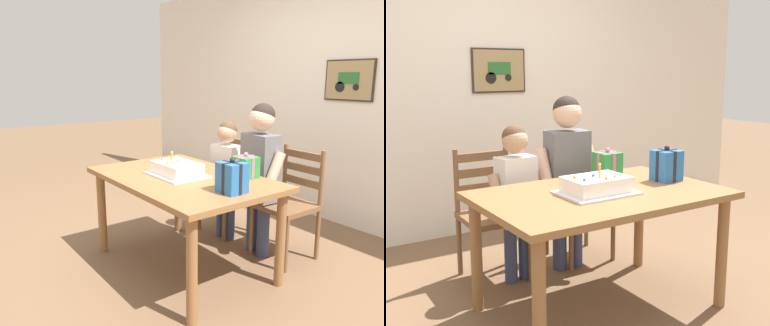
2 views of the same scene
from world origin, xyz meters
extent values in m
plane|color=brown|center=(0.00, 0.00, 0.00)|extent=(20.00, 20.00, 0.00)
cube|color=silver|center=(0.00, 1.87, 1.30)|extent=(6.40, 0.08, 2.60)
cube|color=#332823|center=(0.19, 1.82, 1.45)|extent=(0.51, 0.02, 0.39)
cube|color=#9E8456|center=(0.19, 1.81, 1.45)|extent=(0.48, 0.01, 0.36)
cube|color=#28662D|center=(0.19, 1.80, 1.47)|extent=(0.22, 0.01, 0.11)
cylinder|color=black|center=(0.10, 1.80, 1.39)|extent=(0.10, 0.01, 0.10)
cylinder|color=black|center=(0.27, 1.80, 1.39)|extent=(0.06, 0.01, 0.06)
cube|color=olive|center=(0.00, 0.00, 0.73)|extent=(1.45, 0.95, 0.04)
cylinder|color=olive|center=(-0.64, -0.39, 0.35)|extent=(0.07, 0.07, 0.71)
cylinder|color=olive|center=(0.64, -0.39, 0.35)|extent=(0.07, 0.07, 0.71)
cylinder|color=olive|center=(-0.64, 0.39, 0.35)|extent=(0.07, 0.07, 0.71)
cylinder|color=olive|center=(0.64, 0.39, 0.35)|extent=(0.07, 0.07, 0.71)
cube|color=silver|center=(-0.05, -0.02, 0.75)|extent=(0.44, 0.34, 0.01)
cube|color=white|center=(-0.05, -0.02, 0.80)|extent=(0.36, 0.26, 0.09)
cylinder|color=orange|center=(-0.05, -0.06, 0.88)|extent=(0.01, 0.01, 0.07)
sphere|color=yellow|center=(-0.05, -0.06, 0.93)|extent=(0.02, 0.02, 0.02)
sphere|color=blue|center=(-0.17, -0.08, 0.85)|extent=(0.02, 0.02, 0.02)
sphere|color=orange|center=(0.03, -0.10, 0.85)|extent=(0.01, 0.01, 0.01)
sphere|color=orange|center=(-0.04, -0.11, 0.85)|extent=(0.02, 0.02, 0.02)
sphere|color=orange|center=(-0.18, 0.01, 0.85)|extent=(0.02, 0.02, 0.02)
sphere|color=blue|center=(-0.06, -0.01, 0.85)|extent=(0.02, 0.02, 0.02)
cube|color=#2D8E42|center=(0.31, 0.35, 0.83)|extent=(0.15, 0.15, 0.16)
cube|color=#DB668E|center=(0.31, 0.35, 0.83)|extent=(0.16, 0.02, 0.17)
cube|color=#DB668E|center=(0.31, 0.35, 0.83)|extent=(0.02, 0.16, 0.17)
sphere|color=#DB668E|center=(0.31, 0.35, 0.92)|extent=(0.04, 0.04, 0.04)
cube|color=#286BB7|center=(0.54, 0.01, 0.85)|extent=(0.16, 0.15, 0.20)
cube|color=black|center=(0.54, 0.01, 0.85)|extent=(0.17, 0.02, 0.21)
cube|color=black|center=(0.54, 0.01, 0.85)|extent=(0.02, 0.16, 0.21)
sphere|color=black|center=(0.54, 0.01, 0.96)|extent=(0.04, 0.04, 0.04)
cube|color=brown|center=(-0.36, 0.77, 0.45)|extent=(0.43, 0.43, 0.04)
cylinder|color=brown|center=(-0.17, 0.58, 0.21)|extent=(0.04, 0.04, 0.43)
cylinder|color=brown|center=(-0.55, 0.59, 0.21)|extent=(0.04, 0.04, 0.43)
cylinder|color=brown|center=(-0.17, 0.96, 0.21)|extent=(0.04, 0.04, 0.43)
cylinder|color=brown|center=(-0.55, 0.97, 0.21)|extent=(0.04, 0.04, 0.43)
cylinder|color=brown|center=(-0.17, 0.96, 0.70)|extent=(0.04, 0.04, 0.45)
cylinder|color=brown|center=(-0.55, 0.97, 0.70)|extent=(0.04, 0.04, 0.45)
cube|color=brown|center=(-0.36, 0.96, 0.63)|extent=(0.36, 0.03, 0.06)
cube|color=brown|center=(-0.36, 0.96, 0.74)|extent=(0.36, 0.03, 0.06)
cube|color=brown|center=(-0.36, 0.96, 0.85)|extent=(0.36, 0.03, 0.06)
cube|color=brown|center=(0.36, 0.77, 0.45)|extent=(0.43, 0.43, 0.04)
cylinder|color=brown|center=(0.55, 0.58, 0.21)|extent=(0.04, 0.04, 0.43)
cylinder|color=brown|center=(0.17, 0.59, 0.21)|extent=(0.04, 0.04, 0.43)
cylinder|color=brown|center=(0.55, 0.96, 0.21)|extent=(0.04, 0.04, 0.43)
cylinder|color=brown|center=(0.17, 0.97, 0.21)|extent=(0.04, 0.04, 0.43)
cylinder|color=brown|center=(0.55, 0.96, 0.70)|extent=(0.04, 0.04, 0.45)
cylinder|color=brown|center=(0.17, 0.97, 0.70)|extent=(0.04, 0.04, 0.45)
cube|color=brown|center=(0.36, 0.96, 0.63)|extent=(0.36, 0.03, 0.06)
cube|color=brown|center=(0.36, 0.96, 0.74)|extent=(0.36, 0.03, 0.06)
cube|color=brown|center=(0.36, 0.96, 0.85)|extent=(0.36, 0.03, 0.06)
cylinder|color=#38426B|center=(0.24, 0.65, 0.24)|extent=(0.10, 0.10, 0.48)
cylinder|color=#38426B|center=(0.11, 0.66, 0.24)|extent=(0.10, 0.10, 0.48)
cube|color=slate|center=(0.18, 0.65, 0.76)|extent=(0.31, 0.21, 0.55)
cylinder|color=#E0B293|center=(0.36, 0.60, 0.74)|extent=(0.10, 0.23, 0.37)
cylinder|color=#E0B293|center=(-0.02, 0.63, 0.74)|extent=(0.10, 0.23, 0.37)
sphere|color=#E0B293|center=(0.18, 0.65, 1.16)|extent=(0.21, 0.21, 0.21)
sphere|color=#2D231E|center=(0.18, 0.66, 1.18)|extent=(0.20, 0.20, 0.20)
cylinder|color=#38426B|center=(-0.18, 0.66, 0.21)|extent=(0.09, 0.09, 0.41)
cylinder|color=#38426B|center=(-0.29, 0.65, 0.21)|extent=(0.09, 0.09, 0.41)
cube|color=white|center=(-0.24, 0.65, 0.65)|extent=(0.27, 0.18, 0.47)
cylinder|color=tan|center=(-0.07, 0.64, 0.63)|extent=(0.09, 0.20, 0.31)
cylinder|color=tan|center=(-0.40, 0.60, 0.63)|extent=(0.09, 0.20, 0.31)
sphere|color=tan|center=(-0.24, 0.65, 0.99)|extent=(0.18, 0.18, 0.18)
sphere|color=brown|center=(-0.24, 0.66, 1.02)|extent=(0.17, 0.17, 0.17)
camera|label=1|loc=(2.34, -1.65, 1.49)|focal=36.43mm
camera|label=2|loc=(-1.69, -2.32, 1.47)|focal=46.27mm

